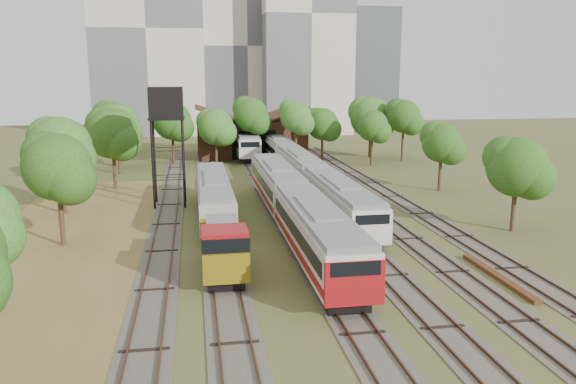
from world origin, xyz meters
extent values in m
plane|color=#475123|center=(0.00, 0.00, 0.00)|extent=(240.00, 240.00, 0.00)
cube|color=brown|center=(-18.00, 8.00, 0.02)|extent=(14.00, 60.00, 0.04)
cube|color=#4C473D|center=(-12.00, 25.00, 0.03)|extent=(2.60, 80.00, 0.06)
cube|color=#472D1E|center=(-12.72, 25.00, 0.12)|extent=(0.08, 80.00, 0.14)
cube|color=#472D1E|center=(-11.28, 25.00, 0.12)|extent=(0.08, 80.00, 0.14)
cube|color=#4C473D|center=(-8.00, 25.00, 0.03)|extent=(2.60, 80.00, 0.06)
cube|color=#472D1E|center=(-8.72, 25.00, 0.12)|extent=(0.08, 80.00, 0.14)
cube|color=#472D1E|center=(-7.28, 25.00, 0.12)|extent=(0.08, 80.00, 0.14)
cube|color=#4C473D|center=(-2.00, 25.00, 0.03)|extent=(2.60, 80.00, 0.06)
cube|color=#472D1E|center=(-2.72, 25.00, 0.12)|extent=(0.08, 80.00, 0.14)
cube|color=#472D1E|center=(-1.28, 25.00, 0.12)|extent=(0.08, 80.00, 0.14)
cube|color=#4C473D|center=(2.00, 25.00, 0.03)|extent=(2.60, 80.00, 0.06)
cube|color=#472D1E|center=(1.28, 25.00, 0.12)|extent=(0.08, 80.00, 0.14)
cube|color=#472D1E|center=(2.72, 25.00, 0.12)|extent=(0.08, 80.00, 0.14)
cube|color=#4C473D|center=(6.00, 25.00, 0.03)|extent=(2.60, 80.00, 0.06)
cube|color=#472D1E|center=(5.28, 25.00, 0.12)|extent=(0.08, 80.00, 0.14)
cube|color=#472D1E|center=(6.72, 25.00, 0.12)|extent=(0.08, 80.00, 0.14)
cube|color=#4C473D|center=(10.00, 25.00, 0.03)|extent=(2.60, 80.00, 0.06)
cube|color=#472D1E|center=(9.28, 25.00, 0.12)|extent=(0.08, 80.00, 0.14)
cube|color=#472D1E|center=(10.72, 25.00, 0.12)|extent=(0.08, 80.00, 0.14)
cube|color=black|center=(-2.00, 5.86, 0.41)|extent=(2.27, 15.64, 0.83)
cube|color=beige|center=(-2.00, 5.86, 2.12)|extent=(3.00, 17.00, 2.58)
cube|color=black|center=(-2.00, 5.86, 2.43)|extent=(3.06, 15.64, 0.88)
cube|color=slate|center=(-2.00, 5.86, 3.59)|extent=(2.76, 16.66, 0.37)
cube|color=maroon|center=(-2.00, 5.86, 1.39)|extent=(3.06, 16.66, 0.46)
cube|color=maroon|center=(-2.00, -2.59, 1.99)|extent=(3.04, 0.25, 2.32)
cube|color=black|center=(-2.00, 23.36, 0.41)|extent=(2.27, 15.64, 0.83)
cube|color=beige|center=(-2.00, 23.36, 2.12)|extent=(3.00, 17.00, 2.58)
cube|color=black|center=(-2.00, 23.36, 2.43)|extent=(3.06, 15.64, 0.88)
cube|color=slate|center=(-2.00, 23.36, 3.59)|extent=(2.76, 16.66, 0.37)
cube|color=maroon|center=(-2.00, 23.36, 1.39)|extent=(3.06, 16.66, 0.46)
cube|color=black|center=(2.00, 15.56, 0.39)|extent=(2.12, 15.64, 0.77)
cube|color=beige|center=(2.00, 15.56, 1.98)|extent=(2.80, 17.00, 2.41)
cube|color=black|center=(2.00, 15.56, 2.27)|extent=(2.86, 15.64, 0.82)
cube|color=slate|center=(2.00, 15.56, 3.35)|extent=(2.57, 16.66, 0.35)
cube|color=#186136|center=(2.00, 15.56, 1.30)|extent=(2.86, 16.66, 0.43)
cube|color=beige|center=(2.00, 7.11, 1.86)|extent=(2.84, 0.25, 2.17)
cube|color=black|center=(2.00, 33.06, 0.39)|extent=(2.12, 15.64, 0.77)
cube|color=beige|center=(2.00, 33.06, 1.98)|extent=(2.80, 17.00, 2.41)
cube|color=black|center=(2.00, 33.06, 2.27)|extent=(2.86, 15.64, 0.82)
cube|color=slate|center=(2.00, 33.06, 3.35)|extent=(2.57, 16.66, 0.35)
cube|color=#186136|center=(2.00, 33.06, 1.30)|extent=(2.86, 16.66, 0.43)
cube|color=black|center=(2.00, 50.56, 0.39)|extent=(2.12, 15.64, 0.77)
cube|color=beige|center=(2.00, 50.56, 1.98)|extent=(2.80, 17.00, 2.41)
cube|color=black|center=(2.00, 50.56, 2.27)|extent=(2.86, 15.64, 0.82)
cube|color=slate|center=(2.00, 50.56, 3.35)|extent=(2.57, 16.66, 0.35)
cube|color=#186136|center=(2.00, 50.56, 1.30)|extent=(2.86, 16.66, 0.43)
cube|color=black|center=(-2.00, 56.00, 0.42)|extent=(2.30, 14.72, 0.84)
cube|color=beige|center=(-2.00, 56.00, 2.14)|extent=(3.03, 16.00, 2.61)
cube|color=black|center=(-2.00, 56.00, 2.46)|extent=(3.09, 14.72, 0.89)
cube|color=slate|center=(-2.00, 56.00, 3.64)|extent=(2.79, 15.68, 0.38)
cube|color=#186136|center=(-2.00, 56.00, 1.41)|extent=(3.09, 15.68, 0.47)
cube|color=beige|center=(-2.00, 48.05, 2.01)|extent=(3.07, 0.25, 2.35)
cube|color=black|center=(-8.00, 5.76, 0.43)|extent=(2.11, 7.20, 0.86)
cube|color=maroon|center=(-8.00, 6.56, 1.58)|extent=(2.40, 4.40, 1.44)
cube|color=maroon|center=(-8.00, 3.16, 2.16)|extent=(2.59, 2.50, 2.59)
cube|color=black|center=(-8.00, 3.16, 2.78)|extent=(2.64, 2.54, 0.86)
cube|color=gold|center=(-8.00, 1.81, 1.54)|extent=(2.59, 0.20, 1.73)
cube|color=gold|center=(-8.00, 9.71, 1.54)|extent=(2.59, 0.20, 1.73)
cube|color=slate|center=(-8.00, 5.76, 3.17)|extent=(1.92, 3.60, 0.19)
cube|color=black|center=(-8.00, 19.76, 0.37)|extent=(2.06, 16.56, 0.75)
cube|color=gray|center=(-8.00, 19.76, 1.92)|extent=(2.72, 18.00, 2.34)
cube|color=black|center=(-8.00, 19.76, 2.20)|extent=(2.78, 16.56, 0.80)
cube|color=slate|center=(-8.00, 19.76, 3.26)|extent=(2.50, 17.64, 0.34)
cylinder|color=black|center=(-13.27, 23.62, 4.02)|extent=(0.20, 0.20, 8.05)
cylinder|color=black|center=(-10.55, 23.62, 4.02)|extent=(0.20, 0.20, 8.05)
cylinder|color=black|center=(-13.27, 26.34, 4.02)|extent=(0.20, 0.20, 8.05)
cylinder|color=black|center=(-10.55, 26.34, 4.02)|extent=(0.20, 0.20, 8.05)
cube|color=black|center=(-11.91, 24.98, 8.15)|extent=(3.17, 3.17, 0.20)
cube|color=black|center=(-11.91, 24.98, 9.61)|extent=(3.02, 3.02, 2.72)
cube|color=#552F18|center=(8.20, 1.68, 0.13)|extent=(0.50, 8.07, 0.26)
cube|color=#3B2015|center=(-1.00, 58.00, 2.75)|extent=(16.00, 11.00, 5.50)
cube|color=#3B2015|center=(-5.00, 58.00, 6.10)|extent=(8.45, 11.55, 2.96)
cube|color=#3B2015|center=(3.00, 58.00, 6.10)|extent=(8.45, 11.55, 2.96)
cube|color=black|center=(-1.00, 52.55, 2.20)|extent=(6.40, 0.15, 4.12)
cylinder|color=#382616|center=(-18.98, 13.04, 2.24)|extent=(0.36, 0.36, 4.49)
sphere|color=#1F4A13|center=(-18.98, 13.04, 5.71)|extent=(4.73, 4.73, 4.73)
cylinder|color=#382616|center=(-20.95, 23.04, 2.28)|extent=(0.36, 0.36, 4.57)
sphere|color=#1F4A13|center=(-20.95, 23.04, 5.81)|extent=(5.46, 5.46, 5.46)
cylinder|color=#382616|center=(-18.03, 33.85, 2.36)|extent=(0.36, 0.36, 4.72)
sphere|color=#1F4A13|center=(-18.03, 33.85, 6.00)|extent=(5.40, 5.40, 5.40)
cylinder|color=#382616|center=(-18.74, 43.66, 2.39)|extent=(0.36, 0.36, 4.79)
sphere|color=#1F4A13|center=(-18.74, 43.66, 6.09)|extent=(4.19, 4.19, 4.19)
cylinder|color=#382616|center=(-20.16, 50.42, 2.39)|extent=(0.36, 0.36, 4.79)
sphere|color=#1F4A13|center=(-20.16, 50.42, 6.09)|extent=(5.08, 5.08, 5.08)
cylinder|color=#382616|center=(-20.43, 63.43, 2.03)|extent=(0.36, 0.36, 4.07)
sphere|color=#1F4A13|center=(-20.43, 63.43, 5.18)|extent=(4.47, 4.47, 4.47)
cylinder|color=#382616|center=(-19.21, 48.94, 2.20)|extent=(0.36, 0.36, 4.40)
sphere|color=#1F4A13|center=(-19.21, 48.94, 5.60)|extent=(5.38, 5.38, 5.38)
cylinder|color=#382616|center=(-12.38, 50.33, 2.35)|extent=(0.36, 0.36, 4.69)
sphere|color=#1F4A13|center=(-12.38, 50.33, 5.97)|extent=(5.17, 5.17, 5.17)
cylinder|color=#382616|center=(-6.54, 49.93, 2.00)|extent=(0.36, 0.36, 3.99)
sphere|color=#1F4A13|center=(-6.54, 49.93, 5.08)|extent=(4.99, 4.99, 4.99)
cylinder|color=#382616|center=(-1.54, 51.07, 2.59)|extent=(0.36, 0.36, 5.18)
sphere|color=#1F4A13|center=(-1.54, 51.07, 6.59)|extent=(4.82, 4.82, 4.82)
cylinder|color=#382616|center=(4.35, 48.33, 2.54)|extent=(0.36, 0.36, 5.08)
sphere|color=#1F4A13|center=(4.35, 48.33, 6.46)|extent=(4.33, 4.33, 4.33)
cylinder|color=#382616|center=(8.69, 50.91, 2.04)|extent=(0.36, 0.36, 4.08)
sphere|color=#1F4A13|center=(8.69, 50.91, 5.19)|extent=(4.57, 4.57, 4.57)
cylinder|color=#382616|center=(16.34, 52.51, 2.33)|extent=(0.36, 0.36, 4.66)
sphere|color=#1F4A13|center=(16.34, 52.51, 5.93)|extent=(6.06, 6.06, 6.06)
cylinder|color=#382616|center=(19.85, 48.31, 2.49)|extent=(0.36, 0.36, 4.98)
sphere|color=#1F4A13|center=(19.85, 48.31, 6.34)|extent=(4.67, 4.67, 4.67)
cylinder|color=#382616|center=(14.88, 11.38, 2.00)|extent=(0.36, 0.36, 3.99)
sphere|color=#1F4A13|center=(14.88, 11.38, 5.08)|extent=(4.62, 4.62, 4.62)
cylinder|color=#382616|center=(15.93, 27.11, 2.01)|extent=(0.36, 0.36, 4.02)
sphere|color=#1F4A13|center=(15.93, 27.11, 5.11)|extent=(4.13, 4.13, 4.13)
cylinder|color=#382616|center=(14.18, 44.93, 2.12)|extent=(0.36, 0.36, 4.24)
sphere|color=#1F4A13|center=(14.18, 44.93, 5.40)|extent=(4.23, 4.23, 4.23)
cube|color=beige|center=(-18.00, 95.00, 21.00)|extent=(22.00, 16.00, 42.00)
cube|color=beige|center=(2.00, 100.00, 18.00)|extent=(20.00, 18.00, 36.00)
cube|color=beige|center=(14.00, 92.00, 24.00)|extent=(18.00, 16.00, 48.00)
cube|color=#43454B|center=(34.00, 110.00, 14.00)|extent=(12.00, 12.00, 28.00)
camera|label=1|loc=(-9.53, -27.64, 11.93)|focal=35.00mm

